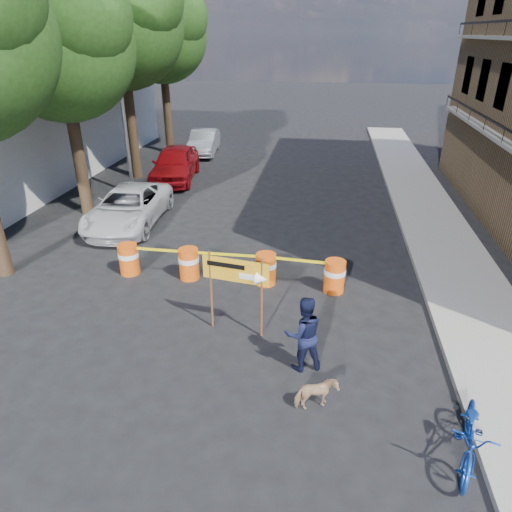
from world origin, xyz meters
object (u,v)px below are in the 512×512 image
(pedestrian, at_px, (304,334))
(barrel_mid_right, at_px, (266,268))
(detour_sign, at_px, (245,278))
(barrel_far_left, at_px, (129,259))
(dog, at_px, (316,394))
(bicycle, at_px, (477,415))
(sedan_red, at_px, (175,164))
(barrel_far_right, at_px, (335,276))
(barrel_mid_left, at_px, (189,263))
(sedan_silver, at_px, (204,142))
(suv_white, at_px, (128,207))

(pedestrian, bearing_deg, barrel_mid_right, -89.43)
(detour_sign, bearing_deg, barrel_far_left, 157.01)
(pedestrian, distance_m, dog, 1.29)
(barrel_far_left, distance_m, detour_sign, 4.61)
(detour_sign, bearing_deg, bicycle, -25.59)
(bicycle, bearing_deg, barrel_mid_right, 143.77)
(sedan_red, bearing_deg, barrel_far_right, -58.50)
(barrel_mid_left, height_order, sedan_silver, sedan_silver)
(dog, height_order, suv_white, suv_white)
(dog, bearing_deg, barrel_far_left, 26.17)
(barrel_mid_left, height_order, sedan_red, sedan_red)
(detour_sign, height_order, dog, detour_sign)
(sedan_silver, bearing_deg, pedestrian, -75.23)
(barrel_far_right, height_order, bicycle, bicycle)
(pedestrian, height_order, bicycle, bicycle)
(barrel_far_left, height_order, sedan_silver, sedan_silver)
(barrel_far_left, relative_size, barrel_far_right, 1.00)
(bicycle, bearing_deg, sedan_red, 139.83)
(suv_white, bearing_deg, dog, -52.00)
(barrel_far_right, distance_m, suv_white, 8.23)
(barrel_far_left, distance_m, barrel_mid_left, 1.79)
(detour_sign, bearing_deg, sedan_red, 123.86)
(detour_sign, height_order, pedestrian, detour_sign)
(pedestrian, bearing_deg, sedan_silver, -88.63)
(barrel_far_right, relative_size, detour_sign, 0.45)
(barrel_far_right, bearing_deg, barrel_mid_right, 175.91)
(barrel_far_left, bearing_deg, barrel_mid_left, -0.33)
(barrel_far_left, bearing_deg, suv_white, 112.75)
(pedestrian, bearing_deg, dog, 86.49)
(barrel_mid_left, bearing_deg, sedan_red, 110.03)
(barrel_far_left, xyz_separation_m, bicycle, (8.03, -5.27, 0.47))
(dog, bearing_deg, suv_white, 16.43)
(barrel_mid_right, distance_m, dog, 4.80)
(barrel_mid_left, bearing_deg, detour_sign, -49.43)
(pedestrian, distance_m, sedan_silver, 19.18)
(barrel_mid_right, height_order, sedan_silver, sedan_silver)
(barrel_mid_right, relative_size, sedan_red, 0.20)
(barrel_far_left, bearing_deg, dog, -39.27)
(suv_white, height_order, sedan_red, sedan_red)
(barrel_mid_right, height_order, sedan_red, sedan_red)
(barrel_mid_right, bearing_deg, dog, -71.09)
(barrel_far_right, height_order, dog, barrel_far_right)
(detour_sign, distance_m, dog, 2.97)
(barrel_mid_right, bearing_deg, detour_sign, -93.77)
(barrel_mid_left, distance_m, sedan_silver, 14.95)
(sedan_red, bearing_deg, bicycle, -63.46)
(barrel_far_right, height_order, detour_sign, detour_sign)
(suv_white, bearing_deg, barrel_mid_left, -50.37)
(dog, distance_m, sedan_silver, 20.36)
(barrel_mid_right, bearing_deg, suv_white, 147.00)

